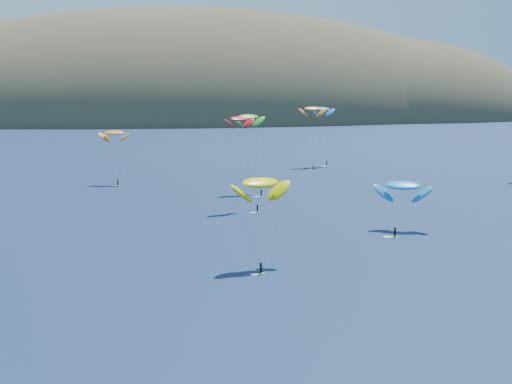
% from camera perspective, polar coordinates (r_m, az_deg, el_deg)
% --- Properties ---
extents(island, '(730.00, 300.00, 210.00)m').
position_cam_1_polar(island, '(624.66, -3.63, 5.03)').
color(island, '#3D3526').
rests_on(island, ground).
extents(kitesurfer_1, '(9.63, 9.70, 17.78)m').
position_cam_1_polar(kitesurfer_1, '(218.75, -11.28, 4.66)').
color(kitesurfer_1, '#D4F21A').
rests_on(kitesurfer_1, ground).
extents(kitesurfer_2, '(11.37, 10.59, 16.78)m').
position_cam_1_polar(kitesurfer_2, '(118.37, 0.36, 0.74)').
color(kitesurfer_2, '#D4F21A').
rests_on(kitesurfer_2, ground).
extents(kitesurfer_3, '(9.85, 13.58, 23.41)m').
position_cam_1_polar(kitesurfer_3, '(198.34, -0.61, 6.03)').
color(kitesurfer_3, '#D4F21A').
rests_on(kitesurfer_3, ground).
extents(kitesurfer_4, '(9.79, 7.90, 23.18)m').
position_cam_1_polar(kitesurfer_4, '(263.03, 5.35, 6.63)').
color(kitesurfer_4, '#D4F21A').
rests_on(kitesurfer_4, ground).
extents(kitesurfer_5, '(12.45, 13.31, 12.35)m').
position_cam_1_polar(kitesurfer_5, '(150.91, 11.68, 0.52)').
color(kitesurfer_5, '#D4F21A').
rests_on(kitesurfer_5, ground).
extents(kitesurfer_9, '(8.55, 10.46, 23.85)m').
position_cam_1_polar(kitesurfer_9, '(171.44, -1.33, 5.85)').
color(kitesurfer_9, '#D4F21A').
rests_on(kitesurfer_9, ground).
extents(kitesurfer_11, '(9.77, 13.39, 23.55)m').
position_cam_1_polar(kitesurfer_11, '(259.37, 4.56, 6.67)').
color(kitesurfer_11, '#D4F21A').
rests_on(kitesurfer_11, ground).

